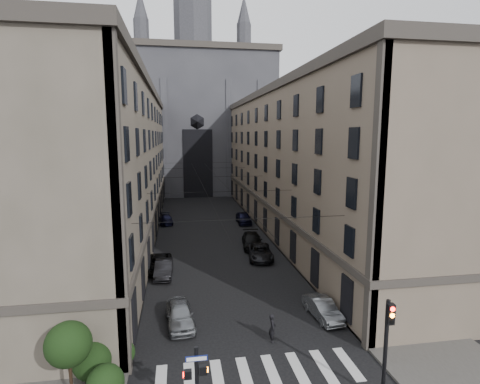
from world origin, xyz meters
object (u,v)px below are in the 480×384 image
car_right_midfar (252,241)px  pedestrian_signal_left (197,383)px  car_right_midnear (260,252)px  car_left_near (180,314)px  car_right_far (244,218)px  traffic_light_right (387,338)px  car_left_midnear (164,269)px  gothic_tower (195,113)px  car_right_near (323,309)px  car_left_midfar (160,263)px  pedestrian (272,328)px  car_left_far (166,219)px

car_right_midfar → pedestrian_signal_left: bearing=-100.0°
car_right_midnear → pedestrian_signal_left: bearing=-103.6°
car_left_near → car_right_far: 30.09m
pedestrian_signal_left → traffic_light_right: 9.18m
car_left_midnear → gothic_tower: bearing=85.6°
traffic_light_right → car_right_near: bearing=88.3°
car_right_midnear → car_left_near: bearing=-118.0°
pedestrian_signal_left → car_right_far: bearing=77.0°
car_right_far → pedestrian_signal_left: bearing=-102.2°
car_left_midfar → car_right_near: car_left_midfar is taller
car_left_midnear → car_left_midfar: car_left_midnear is taller
car_left_midfar → car_right_midnear: (10.24, 1.74, 0.05)m
car_right_near → pedestrian: 4.96m
car_left_midnear → car_right_far: bearing=62.1°
car_left_near → car_right_midnear: (8.40, 12.65, -0.04)m
car_right_near → pedestrian_signal_left: bearing=-142.3°
traffic_light_right → car_right_near: traffic_light_right is taller
car_right_far → car_left_near: bearing=-107.6°
car_right_far → traffic_light_right: bearing=-88.7°
traffic_light_right → car_left_far: traffic_light_right is taller
car_left_midfar → gothic_tower: bearing=82.8°
pedestrian → car_left_far: bearing=21.2°
car_right_midfar → car_right_midnear: bearing=-83.6°
traffic_light_right → car_right_midfar: (-1.40, 25.90, -2.50)m
pedestrian_signal_left → gothic_tower: bearing=87.3°
pedestrian → gothic_tower: bearing=9.7°
car_left_midfar → car_right_midfar: (10.24, 5.85, 0.10)m
pedestrian_signal_left → car_left_far: size_ratio=0.90×
car_left_near → pedestrian: size_ratio=2.47×
car_right_midfar → pedestrian: bearing=-91.3°
traffic_light_right → pedestrian: size_ratio=2.84×
pedestrian_signal_left → car_right_midfar: size_ratio=0.74×
traffic_light_right → pedestrian: (-4.07, 6.08, -2.37)m
car_left_midfar → pedestrian_signal_left: bearing=-83.6°
car_right_midnear → pedestrian: 15.93m
car_right_near → car_right_far: 29.20m
pedestrian_signal_left → pedestrian: (5.05, 6.50, -1.41)m
car_left_midfar → car_right_midnear: size_ratio=0.94×
pedestrian_signal_left → car_left_far: pedestrian_signal_left is taller
car_right_near → gothic_tower: bearing=89.3°
traffic_light_right → car_left_far: (-11.61, 39.32, -2.64)m
car_left_midfar → car_right_far: (11.30, 17.65, 0.14)m
pedestrian_signal_left → car_left_midfar: 20.68m
pedestrian_signal_left → car_right_midfar: 27.47m
car_right_far → pedestrian: bearing=-96.0°
gothic_tower → pedestrian: bearing=-88.7°
car_right_near → car_right_midfar: 17.47m
gothic_tower → car_right_midnear: size_ratio=11.00×
car_left_midfar → traffic_light_right: bearing=-60.5°
car_right_far → car_left_far: bearing=172.5°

